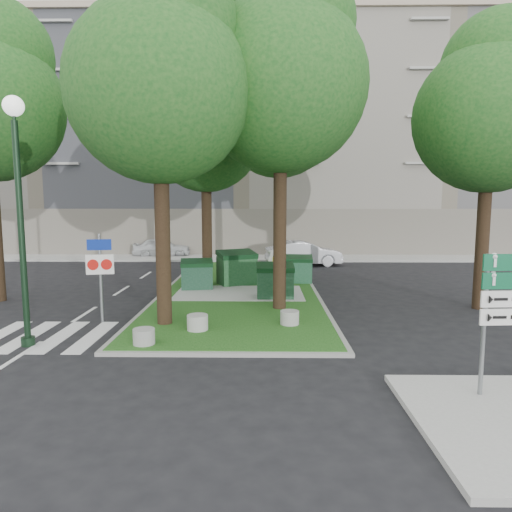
{
  "coord_description": "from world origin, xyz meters",
  "views": [
    {
      "loc": [
        1.42,
        -10.75,
        3.77
      ],
      "look_at": [
        1.21,
        3.71,
        2.0
      ],
      "focal_mm": 32.0,
      "sensor_mm": 36.0,
      "label": 1
    }
  ],
  "objects_px": {
    "tree_median_near_left": "(162,73)",
    "dumpster_c": "(275,281)",
    "dumpster_d": "(298,269)",
    "car_silver": "(304,253)",
    "tree_median_far": "(281,106)",
    "traffic_sign_pole": "(100,266)",
    "car_white": "(162,247)",
    "tree_street_right": "(492,103)",
    "dumpster_a": "(197,274)",
    "street_lamp": "(19,192)",
    "dumpster_b": "(237,268)",
    "bollard_left": "(144,336)",
    "bollard_mid": "(198,322)",
    "tree_median_near_right": "(284,69)",
    "litter_bin": "(276,264)",
    "bollard_right": "(290,318)",
    "tree_median_mid": "(208,124)"
  },
  "relations": [
    {
      "from": "tree_median_far",
      "to": "bollard_right",
      "type": "height_order",
      "value": "tree_median_far"
    },
    {
      "from": "bollard_right",
      "to": "dumpster_a",
      "type": "bearing_deg",
      "value": 122.89
    },
    {
      "from": "tree_median_near_right",
      "to": "bollard_left",
      "type": "xyz_separation_m",
      "value": [
        -3.69,
        -4.06,
        -7.67
      ]
    },
    {
      "from": "car_silver",
      "to": "bollard_left",
      "type": "bearing_deg",
      "value": 152.78
    },
    {
      "from": "tree_median_near_left",
      "to": "tree_median_far",
      "type": "xyz_separation_m",
      "value": [
        3.7,
        9.5,
        1.0
      ]
    },
    {
      "from": "bollard_right",
      "to": "dumpster_d",
      "type": "bearing_deg",
      "value": 83.76
    },
    {
      "from": "tree_median_near_right",
      "to": "dumpster_d",
      "type": "relative_size",
      "value": 8.48
    },
    {
      "from": "dumpster_a",
      "to": "car_silver",
      "type": "height_order",
      "value": "car_silver"
    },
    {
      "from": "tree_street_right",
      "to": "dumpster_d",
      "type": "height_order",
      "value": "tree_street_right"
    },
    {
      "from": "tree_median_near_left",
      "to": "car_silver",
      "type": "xyz_separation_m",
      "value": [
        5.21,
        12.94,
        -6.6
      ]
    },
    {
      "from": "tree_median_near_left",
      "to": "dumpster_b",
      "type": "relative_size",
      "value": 5.49
    },
    {
      "from": "dumpster_c",
      "to": "tree_street_right",
      "type": "bearing_deg",
      "value": -10.43
    },
    {
      "from": "tree_median_far",
      "to": "dumpster_c",
      "type": "bearing_deg",
      "value": -93.83
    },
    {
      "from": "dumpster_a",
      "to": "dumpster_b",
      "type": "xyz_separation_m",
      "value": [
        1.6,
        1.05,
        0.13
      ]
    },
    {
      "from": "dumpster_b",
      "to": "litter_bin",
      "type": "xyz_separation_m",
      "value": [
        1.84,
        3.81,
        -0.36
      ]
    },
    {
      "from": "car_white",
      "to": "dumpster_b",
      "type": "bearing_deg",
      "value": -159.17
    },
    {
      "from": "dumpster_b",
      "to": "car_white",
      "type": "bearing_deg",
      "value": 94.43
    },
    {
      "from": "dumpster_b",
      "to": "dumpster_d",
      "type": "distance_m",
      "value": 2.76
    },
    {
      "from": "tree_median_far",
      "to": "litter_bin",
      "type": "height_order",
      "value": "tree_median_far"
    },
    {
      "from": "tree_median_near_left",
      "to": "street_lamp",
      "type": "xyz_separation_m",
      "value": [
        -3.29,
        -1.86,
        -3.34
      ]
    },
    {
      "from": "tree_street_right",
      "to": "bollard_right",
      "type": "xyz_separation_m",
      "value": [
        -6.86,
        -2.62,
        -6.66
      ]
    },
    {
      "from": "dumpster_c",
      "to": "traffic_sign_pole",
      "type": "relative_size",
      "value": 0.52
    },
    {
      "from": "dumpster_d",
      "to": "traffic_sign_pole",
      "type": "height_order",
      "value": "traffic_sign_pole"
    },
    {
      "from": "tree_median_near_right",
      "to": "street_lamp",
      "type": "relative_size",
      "value": 1.81
    },
    {
      "from": "bollard_right",
      "to": "car_white",
      "type": "xyz_separation_m",
      "value": [
        -7.56,
        17.06,
        0.33
      ]
    },
    {
      "from": "bollard_mid",
      "to": "tree_median_mid",
      "type": "bearing_deg",
      "value": 93.89
    },
    {
      "from": "bollard_left",
      "to": "car_silver",
      "type": "distance_m",
      "value": 15.95
    },
    {
      "from": "street_lamp",
      "to": "dumpster_b",
      "type": "bearing_deg",
      "value": 58.82
    },
    {
      "from": "dumpster_c",
      "to": "tree_median_far",
      "type": "bearing_deg",
      "value": 84.82
    },
    {
      "from": "bollard_left",
      "to": "tree_median_far",
      "type": "bearing_deg",
      "value": 71.38
    },
    {
      "from": "tree_street_right",
      "to": "tree_median_near_right",
      "type": "bearing_deg",
      "value": -175.91
    },
    {
      "from": "tree_median_near_left",
      "to": "dumpster_c",
      "type": "xyz_separation_m",
      "value": [
        3.31,
        3.65,
        -6.57
      ]
    },
    {
      "from": "tree_median_near_left",
      "to": "bollard_right",
      "type": "height_order",
      "value": "tree_median_near_left"
    },
    {
      "from": "tree_median_far",
      "to": "tree_street_right",
      "type": "relative_size",
      "value": 1.18
    },
    {
      "from": "bollard_mid",
      "to": "tree_median_near_right",
      "type": "bearing_deg",
      "value": 47.63
    },
    {
      "from": "dumpster_a",
      "to": "street_lamp",
      "type": "xyz_separation_m",
      "value": [
        -3.4,
        -7.2,
        3.27
      ]
    },
    {
      "from": "tree_median_near_left",
      "to": "bollard_mid",
      "type": "bearing_deg",
      "value": -37.01
    },
    {
      "from": "bollard_left",
      "to": "street_lamp",
      "type": "bearing_deg",
      "value": 176.38
    },
    {
      "from": "dumpster_d",
      "to": "car_silver",
      "type": "height_order",
      "value": "car_silver"
    },
    {
      "from": "bollard_mid",
      "to": "car_silver",
      "type": "xyz_separation_m",
      "value": [
        4.22,
        13.69,
        0.39
      ]
    },
    {
      "from": "litter_bin",
      "to": "traffic_sign_pole",
      "type": "relative_size",
      "value": 0.26
    },
    {
      "from": "bollard_left",
      "to": "dumpster_a",
      "type": "bearing_deg",
      "value": 87.66
    },
    {
      "from": "tree_street_right",
      "to": "bollard_mid",
      "type": "relative_size",
      "value": 16.84
    },
    {
      "from": "bollard_mid",
      "to": "litter_bin",
      "type": "height_order",
      "value": "litter_bin"
    },
    {
      "from": "tree_street_right",
      "to": "dumpster_c",
      "type": "relative_size",
      "value": 7.06
    },
    {
      "from": "tree_median_near_right",
      "to": "car_white",
      "type": "distance_m",
      "value": 18.22
    },
    {
      "from": "bollard_left",
      "to": "street_lamp",
      "type": "relative_size",
      "value": 0.09
    },
    {
      "from": "traffic_sign_pole",
      "to": "car_white",
      "type": "height_order",
      "value": "traffic_sign_pole"
    },
    {
      "from": "tree_median_far",
      "to": "dumpster_b",
      "type": "bearing_deg",
      "value": -122.64
    },
    {
      "from": "tree_median_near_right",
      "to": "car_silver",
      "type": "height_order",
      "value": "tree_median_near_right"
    }
  ]
}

